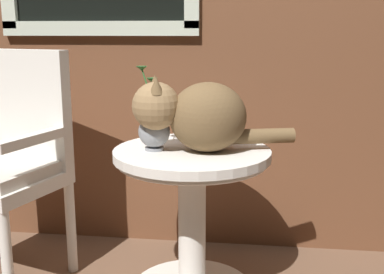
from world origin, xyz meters
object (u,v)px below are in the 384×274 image
Objects in this scene: wicker_chair at (9,154)px; cat at (198,115)px; wicker_side_table at (192,199)px; pewter_vase_with_ivy at (154,127)px.

wicker_chair reaches higher than cat.
wicker_side_table is 0.83m from wicker_chair.
cat is 1.92× the size of pewter_vase_with_ivy.
cat is (0.84, -0.11, 0.21)m from wicker_chair.
pewter_vase_with_ivy is (-0.17, -0.00, -0.05)m from cat.
pewter_vase_with_ivy is at bearing -179.89° from cat.
pewter_vase_with_ivy is at bearing -168.50° from wicker_side_table.
wicker_chair is 0.88m from cat.
pewter_vase_with_ivy reaches higher than cat.
pewter_vase_with_ivy is at bearing -9.52° from wicker_chair.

